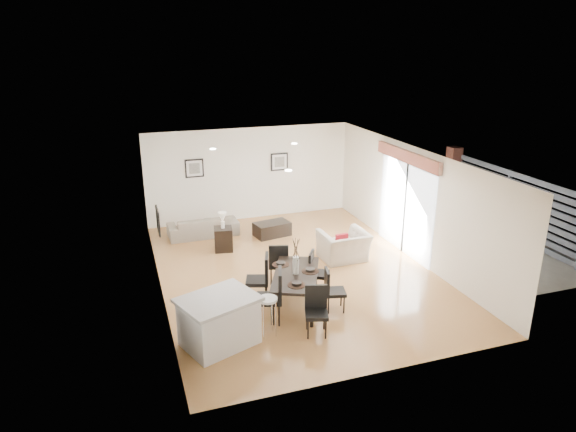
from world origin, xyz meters
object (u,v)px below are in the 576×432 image
object	(u,v)px
dining_table	(296,277)
dining_chair_efar	(316,270)
side_table	(223,239)
kitchen_island	(219,321)
armchair	(344,246)
coffee_table	(272,229)
sofa	(203,226)
bar_stool	(268,303)
dining_chair_head	(316,307)
dining_chair_enear	(332,288)
dining_chair_wnear	(274,293)
dining_chair_foot	(279,261)
dining_chair_wfar	(261,276)

from	to	relation	value
dining_table	dining_chair_efar	world-z (taller)	dining_chair_efar
side_table	kitchen_island	size ratio (longest dim) A/B	0.39
armchair	coffee_table	world-z (taller)	armchair
sofa	kitchen_island	bearing A→B (deg)	81.85
sofa	bar_stool	size ratio (longest dim) A/B	2.51
dining_chair_head	coffee_table	xyz separation A→B (m)	(0.66, 4.91, -0.32)
kitchen_island	dining_table	bearing A→B (deg)	5.95
sofa	dining_chair_enear	bearing A→B (deg)	107.78
dining_chair_wnear	kitchen_island	distance (m)	1.21
dining_chair_enear	bar_stool	size ratio (longest dim) A/B	1.16
coffee_table	bar_stool	size ratio (longest dim) A/B	1.25
dining_chair_foot	bar_stool	world-z (taller)	dining_chair_foot
sofa	dining_table	bearing A→B (deg)	102.33
kitchen_island	bar_stool	distance (m)	0.90
sofa	bar_stool	bearing A→B (deg)	91.33
armchair	dining_chair_enear	world-z (taller)	dining_chair_enear
kitchen_island	dining_chair_wnear	bearing A→B (deg)	-0.39
dining_chair_enear	dining_chair_wnear	bearing A→B (deg)	105.98
armchair	coffee_table	size ratio (longest dim) A/B	1.17
dining_chair_foot	side_table	world-z (taller)	dining_chair_foot
side_table	kitchen_island	xyz separation A→B (m)	(-0.94, -4.15, 0.15)
dining_chair_efar	kitchen_island	bearing A→B (deg)	151.70
dining_table	dining_chair_enear	bearing A→B (deg)	-9.66
dining_chair_efar	side_table	bearing A→B (deg)	58.06
sofa	bar_stool	xyz separation A→B (m)	(0.26, -5.32, 0.37)
dining_chair_wfar	coffee_table	distance (m)	3.71
dining_chair_efar	side_table	xyz separation A→B (m)	(-1.39, 2.81, -0.19)
armchair	dining_chair_enear	distance (m)	2.51
armchair	dining_table	size ratio (longest dim) A/B	0.58
coffee_table	side_table	distance (m)	1.58
dining_chair_head	kitchen_island	world-z (taller)	dining_chair_head
armchair	side_table	distance (m)	3.03
dining_chair_head	coffee_table	size ratio (longest dim) A/B	0.96
dining_chair_foot	dining_chair_wnear	bearing A→B (deg)	85.44
dining_chair_head	bar_stool	bearing A→B (deg)	-174.37
sofa	dining_chair_enear	world-z (taller)	dining_chair_enear
sofa	dining_table	distance (m)	4.59
dining_chair_foot	kitchen_island	bearing A→B (deg)	64.73
side_table	armchair	bearing A→B (deg)	-29.88
dining_chair_enear	sofa	bearing A→B (deg)	33.00
armchair	dining_chair_enear	size ratio (longest dim) A/B	1.26
coffee_table	dining_chair_enear	bearing A→B (deg)	-102.04
sofa	dining_chair_wnear	world-z (taller)	dining_chair_wnear
bar_stool	coffee_table	bearing A→B (deg)	72.21
armchair	dining_table	xyz separation A→B (m)	(-1.85, -1.76, 0.28)
sofa	dining_chair_efar	xyz separation A→B (m)	(1.70, -3.99, 0.22)
armchair	dining_chair_wnear	world-z (taller)	dining_chair_wnear
dining_chair_enear	dining_chair_head	size ratio (longest dim) A/B	0.96
dining_chair_wnear	side_table	bearing A→B (deg)	-159.65
dining_chair_wfar	kitchen_island	bearing A→B (deg)	-23.23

